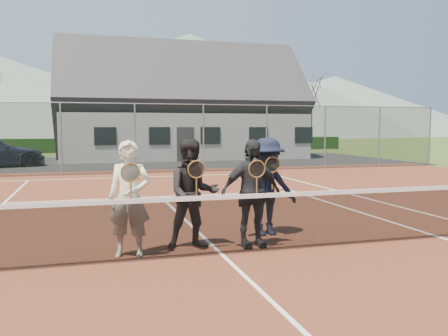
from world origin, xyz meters
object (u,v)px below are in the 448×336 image
(player_a, at_px, (129,199))
(player_d, at_px, (267,187))
(tennis_net, at_px, (222,222))
(player_c, at_px, (251,193))
(player_b, at_px, (193,194))
(clubhouse, at_px, (180,97))

(player_a, height_order, player_d, same)
(tennis_net, distance_m, player_c, 0.81)
(player_b, bearing_deg, tennis_net, -58.49)
(clubhouse, distance_m, player_a, 24.48)
(tennis_net, distance_m, player_b, 0.75)
(player_c, distance_m, player_d, 0.92)
(clubhouse, xyz_separation_m, player_a, (-5.39, -23.68, -3.07))
(clubhouse, xyz_separation_m, player_c, (-3.39, -23.63, -3.07))
(tennis_net, bearing_deg, player_d, 42.91)
(player_a, relative_size, player_d, 1.00)
(player_b, xyz_separation_m, player_d, (1.51, 0.54, -0.00))
(clubhouse, bearing_deg, player_b, -100.48)
(clubhouse, bearing_deg, tennis_net, -99.46)
(clubhouse, relative_size, player_c, 8.67)
(player_c, bearing_deg, clubhouse, 81.84)
(player_a, xyz_separation_m, player_d, (2.56, 0.77, -0.00))
(player_a, xyz_separation_m, player_b, (1.05, 0.23, -0.00))
(player_b, bearing_deg, player_c, -11.12)
(tennis_net, bearing_deg, player_b, 121.51)
(player_a, relative_size, player_b, 1.00)
(tennis_net, distance_m, player_d, 1.65)
(clubhouse, xyz_separation_m, player_b, (-4.34, -23.45, -3.07))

